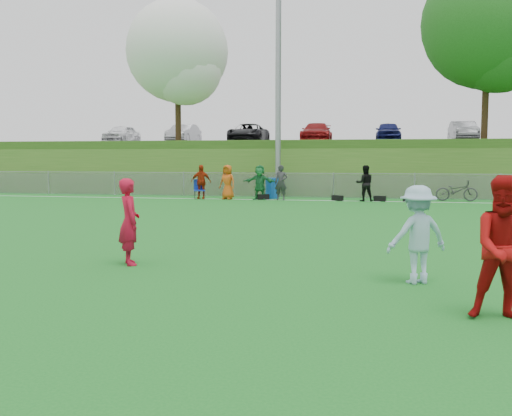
% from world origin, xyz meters
% --- Properties ---
extents(ground, '(120.00, 120.00, 0.00)m').
position_xyz_m(ground, '(0.00, 0.00, 0.00)').
color(ground, '#166A1E').
rests_on(ground, ground).
extents(sideline_far, '(60.00, 0.10, 0.01)m').
position_xyz_m(sideline_far, '(0.00, 18.00, 0.01)').
color(sideline_far, white).
rests_on(sideline_far, ground).
extents(fence, '(58.00, 0.06, 1.30)m').
position_xyz_m(fence, '(0.00, 20.00, 0.65)').
color(fence, gray).
rests_on(fence, ground).
extents(light_pole, '(1.20, 0.40, 12.15)m').
position_xyz_m(light_pole, '(-3.00, 20.80, 6.71)').
color(light_pole, gray).
rests_on(light_pole, ground).
extents(berm, '(120.00, 18.00, 3.00)m').
position_xyz_m(berm, '(0.00, 31.00, 1.50)').
color(berm, '#2D5A19').
rests_on(berm, ground).
extents(parking_lot, '(120.00, 12.00, 0.10)m').
position_xyz_m(parking_lot, '(0.00, 33.00, 3.05)').
color(parking_lot, black).
rests_on(parking_lot, berm).
extents(tree_white_flowering, '(6.30, 6.30, 8.78)m').
position_xyz_m(tree_white_flowering, '(-9.84, 24.92, 8.32)').
color(tree_white_flowering, black).
rests_on(tree_white_flowering, berm).
extents(tree_green_near, '(7.14, 7.14, 9.95)m').
position_xyz_m(tree_green_near, '(8.16, 24.42, 9.03)').
color(tree_green_near, black).
rests_on(tree_green_near, berm).
extents(car_row, '(32.04, 5.18, 1.44)m').
position_xyz_m(car_row, '(-1.17, 32.00, 3.82)').
color(car_row, white).
rests_on(car_row, parking_lot).
extents(spectator_row, '(9.00, 0.75, 1.69)m').
position_xyz_m(spectator_row, '(-3.04, 18.00, 0.85)').
color(spectator_row, '#A4270B').
rests_on(spectator_row, ground).
extents(gear_bags, '(7.52, 0.58, 0.26)m').
position_xyz_m(gear_bags, '(0.74, 18.10, 0.13)').
color(gear_bags, black).
rests_on(gear_bags, ground).
extents(player_red_left, '(0.67, 0.73, 1.67)m').
position_xyz_m(player_red_left, '(-2.69, 0.95, 0.84)').
color(player_red_left, red).
rests_on(player_red_left, ground).
extents(player_red_center, '(0.90, 0.71, 1.85)m').
position_xyz_m(player_red_center, '(3.55, -1.65, 0.92)').
color(player_red_center, '#A60B0B').
rests_on(player_red_center, ground).
extents(player_blue, '(1.20, 1.00, 1.62)m').
position_xyz_m(player_blue, '(2.62, 0.35, 0.81)').
color(player_blue, '#98BED4').
rests_on(player_blue, ground).
extents(recycling_bin, '(0.89, 0.89, 1.03)m').
position_xyz_m(recycling_bin, '(-3.00, 19.00, 0.51)').
color(recycling_bin, '#1050B4').
rests_on(recycling_bin, ground).
extents(camp_chair, '(0.69, 0.70, 0.97)m').
position_xyz_m(camp_chair, '(-6.50, 17.95, 0.29)').
color(camp_chair, '#102EB7').
rests_on(camp_chair, ground).
extents(bicycle, '(1.92, 0.72, 1.00)m').
position_xyz_m(bicycle, '(5.86, 19.00, 0.50)').
color(bicycle, '#303033').
rests_on(bicycle, ground).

